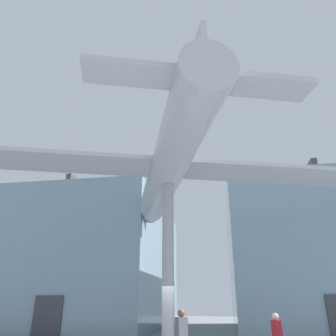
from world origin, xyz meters
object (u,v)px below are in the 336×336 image
object	(u,v)px
support_pylon_central	(168,263)
visitor_second	(277,334)
visitor_person	(181,332)
suspended_airplane	(168,169)

from	to	relation	value
support_pylon_central	visitor_second	size ratio (longest dim) A/B	4.36
support_pylon_central	visitor_person	world-z (taller)	support_pylon_central
suspended_airplane	visitor_person	world-z (taller)	suspended_airplane
suspended_airplane	visitor_person	size ratio (longest dim) A/B	12.03
visitor_second	visitor_person	bearing A→B (deg)	89.89
support_pylon_central	suspended_airplane	size ratio (longest dim) A/B	0.33
visitor_person	visitor_second	world-z (taller)	visitor_person
suspended_airplane	visitor_second	world-z (taller)	suspended_airplane
support_pylon_central	visitor_person	bearing A→B (deg)	-65.88
suspended_airplane	support_pylon_central	bearing A→B (deg)	-90.00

